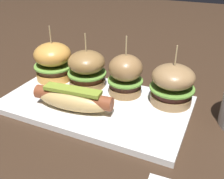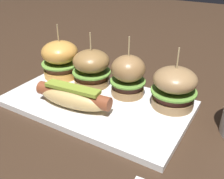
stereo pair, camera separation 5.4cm
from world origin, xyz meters
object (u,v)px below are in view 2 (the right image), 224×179
Objects in this scene: hot_dog at (73,97)px; slider_center_left at (91,67)px; slider_far_right at (174,87)px; platter_main at (97,103)px; slider_far_left at (60,59)px; slider_center_right at (128,75)px.

hot_dog is 1.32× the size of slider_center_left.
slider_far_right is at bearing 1.20° from slider_center_left.
slider_center_left is (-0.06, 0.06, 0.05)m from platter_main.
hot_dog is at bearing -120.08° from platter_main.
slider_far_left is 1.06× the size of slider_far_right.
hot_dog is 0.22m from slider_far_right.
platter_main is 3.10× the size of slider_far_right.
slider_far_left is (-0.13, 0.11, 0.02)m from hot_dog.
slider_center_left is at bearing 131.70° from platter_main.
slider_far_left is 0.10m from slider_center_left.
slider_center_right is (0.10, -0.00, 0.00)m from slider_center_left.
platter_main is at bearing -21.52° from slider_far_left.
slider_center_left is 0.10m from slider_center_right.
slider_far_left is 0.20m from slider_center_right.
platter_main is 0.06m from hot_dog.
slider_far_right reaches higher than platter_main.
slider_far_left is at bearing -178.79° from slider_far_right.
hot_dog is 0.14m from slider_center_right.
hot_dog reaches higher than platter_main.
slider_far_left is 1.05× the size of slider_center_left.
slider_center_left is (0.10, 0.00, -0.00)m from slider_far_left.
hot_dog is (-0.03, -0.05, 0.03)m from platter_main.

